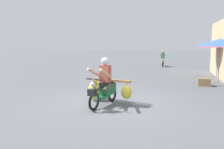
# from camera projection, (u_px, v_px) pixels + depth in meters

# --- Properties ---
(ground_plane) EXTENTS (120.00, 120.00, 0.00)m
(ground_plane) POSITION_uv_depth(u_px,v_px,m) (112.00, 104.00, 7.56)
(ground_plane) COLOR #56595E
(motorbike_main_loaded) EXTENTS (1.72, 1.88, 1.58)m
(motorbike_main_loaded) POSITION_uv_depth(u_px,v_px,m) (104.00, 88.00, 7.62)
(motorbike_main_loaded) COLOR black
(motorbike_main_loaded) RESTS_ON ground
(motorbike_distant_ahead_left) EXTENTS (0.50, 1.62, 1.40)m
(motorbike_distant_ahead_left) POSITION_uv_depth(u_px,v_px,m) (163.00, 60.00, 19.52)
(motorbike_distant_ahead_left) COLOR black
(motorbike_distant_ahead_left) RESTS_ON ground
(market_umbrella_near_shop) EXTENTS (2.23, 2.23, 2.25)m
(market_umbrella_near_shop) POSITION_uv_depth(u_px,v_px,m) (220.00, 43.00, 10.39)
(market_umbrella_near_shop) COLOR #99999E
(market_umbrella_near_shop) RESTS_ON ground
(market_umbrella_further_along) EXTENTS (2.23, 2.23, 2.29)m
(market_umbrella_further_along) POSITION_uv_depth(u_px,v_px,m) (219.00, 43.00, 13.02)
(market_umbrella_further_along) COLOR #99999E
(market_umbrella_further_along) RESTS_ON ground
(produce_crate) EXTENTS (0.56, 0.40, 0.36)m
(produce_crate) POSITION_uv_depth(u_px,v_px,m) (204.00, 82.00, 10.74)
(produce_crate) COLOR olive
(produce_crate) RESTS_ON ground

